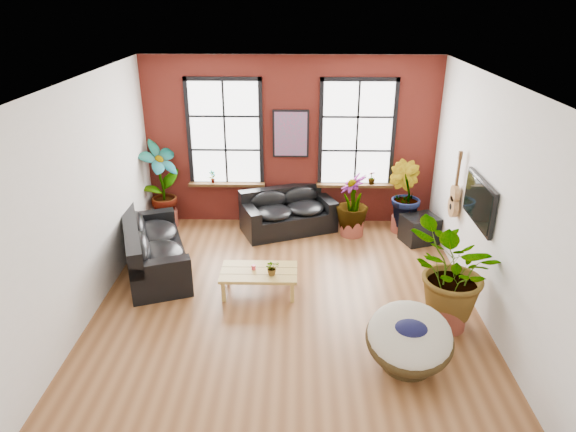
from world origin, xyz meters
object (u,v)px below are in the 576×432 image
sofa_left (151,249)px  coffee_table (259,273)px  sofa_back (288,212)px  papasan_chair (409,339)px

sofa_left → coffee_table: bearing=-130.2°
sofa_back → sofa_left: (-2.39, -1.75, 0.02)m
sofa_back → sofa_left: 2.96m
papasan_chair → coffee_table: bearing=148.2°
sofa_left → papasan_chair: sofa_left is taller
sofa_left → coffee_table: (1.97, -0.73, -0.06)m
sofa_back → papasan_chair: size_ratio=1.58×
sofa_back → papasan_chair: 4.60m
sofa_left → sofa_back: bearing=-73.7°
sofa_back → papasan_chair: (1.69, -4.28, 0.05)m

